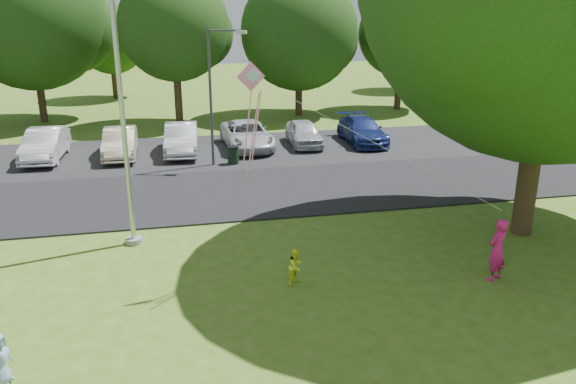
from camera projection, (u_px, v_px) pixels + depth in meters
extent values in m
plane|color=#3F621A|center=(286.00, 317.00, 12.61)|extent=(120.00, 120.00, 0.00)
cube|color=black|center=(235.00, 193.00, 20.95)|extent=(60.00, 6.00, 0.06)
cube|color=black|center=(218.00, 151.00, 26.98)|extent=(42.00, 7.00, 0.06)
cylinder|color=#B7BABF|center=(118.00, 71.00, 14.98)|extent=(0.14, 0.14, 10.00)
cylinder|color=gray|center=(134.00, 241.00, 16.52)|extent=(0.50, 0.50, 0.16)
cylinder|color=#3F3F44|center=(211.00, 99.00, 23.66)|extent=(0.12, 0.12, 5.87)
cylinder|color=#3F3F44|center=(224.00, 30.00, 22.74)|extent=(1.34, 0.46, 0.08)
cube|color=silver|center=(241.00, 32.00, 22.72)|extent=(0.48, 0.33, 0.14)
cylinder|color=black|center=(233.00, 156.00, 24.63)|extent=(0.49, 0.49, 0.79)
cylinder|color=black|center=(233.00, 147.00, 24.50)|extent=(0.53, 0.53, 0.04)
cylinder|color=#332316|center=(529.00, 171.00, 16.70)|extent=(0.62, 0.62, 3.96)
sphere|color=black|center=(496.00, 10.00, 13.88)|extent=(5.58, 5.58, 5.58)
cylinder|color=#332316|center=(41.00, 95.00, 33.59)|extent=(0.44, 0.44, 3.19)
sphere|color=black|center=(30.00, 16.00, 32.15)|extent=(8.50, 8.50, 8.50)
sphere|color=black|center=(69.00, 26.00, 33.53)|extent=(5.53, 5.53, 5.53)
cylinder|color=#332316|center=(178.00, 95.00, 33.01)|extent=(0.44, 0.44, 3.43)
sphere|color=black|center=(174.00, 26.00, 31.78)|extent=(6.27, 6.27, 6.27)
sphere|color=black|center=(199.00, 34.00, 32.80)|extent=(4.07, 4.07, 4.07)
sphere|color=black|center=(151.00, 32.00, 30.90)|extent=(3.76, 3.76, 3.76)
cylinder|color=#332316|center=(299.00, 94.00, 35.84)|extent=(0.44, 0.44, 2.66)
sphere|color=black|center=(299.00, 31.00, 34.63)|extent=(7.27, 7.27, 7.27)
sphere|color=black|center=(321.00, 40.00, 35.80)|extent=(4.72, 4.72, 4.72)
sphere|color=black|center=(279.00, 39.00, 33.60)|extent=(4.36, 4.36, 4.36)
cylinder|color=#332316|center=(398.00, 87.00, 37.89)|extent=(0.44, 0.44, 3.02)
sphere|color=black|center=(402.00, 33.00, 36.79)|extent=(5.67, 5.67, 5.67)
sphere|color=black|center=(416.00, 39.00, 37.71)|extent=(3.68, 3.68, 3.68)
sphere|color=black|center=(389.00, 38.00, 36.00)|extent=(3.40, 3.40, 3.40)
cylinder|color=#332316|center=(539.00, 85.00, 37.15)|extent=(0.44, 0.44, 3.42)
sphere|color=black|center=(549.00, 9.00, 35.66)|extent=(8.77, 8.77, 8.77)
sphere|color=black|center=(565.00, 20.00, 37.08)|extent=(5.70, 5.70, 5.70)
sphere|color=black|center=(534.00, 17.00, 34.42)|extent=(5.26, 5.26, 5.26)
cylinder|color=#332316|center=(115.00, 81.00, 42.54)|extent=(0.44, 0.44, 2.60)
sphere|color=black|center=(111.00, 38.00, 41.56)|extent=(5.20, 5.20, 5.20)
sphere|color=black|center=(128.00, 43.00, 42.40)|extent=(3.38, 3.38, 3.38)
sphere|color=black|center=(95.00, 43.00, 40.83)|extent=(3.12, 3.12, 3.12)
cylinder|color=#332316|center=(412.00, 74.00, 46.93)|extent=(0.44, 0.44, 2.60)
sphere|color=black|center=(415.00, 36.00, 45.95)|extent=(5.20, 5.20, 5.20)
sphere|color=black|center=(425.00, 40.00, 46.79)|extent=(3.38, 3.38, 3.38)
sphere|color=black|center=(406.00, 39.00, 45.22)|extent=(3.12, 3.12, 3.12)
imported|color=silver|center=(45.00, 144.00, 25.19)|extent=(1.62, 4.28, 1.39)
imported|color=#C6B793|center=(120.00, 143.00, 25.68)|extent=(1.40, 4.01, 1.32)
imported|color=#B2B7BF|center=(181.00, 139.00, 26.30)|extent=(1.72, 4.29, 1.38)
imported|color=silver|center=(247.00, 135.00, 27.32)|extent=(2.31, 4.73, 1.29)
imported|color=#B2B7BF|center=(304.00, 133.00, 27.84)|extent=(1.62, 3.70, 1.24)
imported|color=navy|center=(362.00, 130.00, 28.38)|extent=(1.91, 4.43, 1.27)
imported|color=#CE1B71|center=(497.00, 250.00, 14.07)|extent=(0.72, 0.62, 1.66)
imported|color=#E8F927|center=(296.00, 266.00, 13.98)|extent=(0.58, 0.57, 0.94)
imported|color=#85A2CC|center=(0.00, 359.00, 10.24)|extent=(0.43, 0.56, 1.01)
cube|color=pink|center=(251.00, 77.00, 12.90)|extent=(0.68, 0.16, 0.68)
cube|color=#8CC6E5|center=(253.00, 76.00, 12.88)|extent=(0.33, 0.09, 0.33)
cylinder|color=white|center=(380.00, 146.00, 13.32)|extent=(5.94, 1.49, 3.23)
cylinder|color=pink|center=(248.00, 127.00, 13.25)|extent=(0.22, 0.29, 1.82)
cylinder|color=pink|center=(256.00, 132.00, 13.38)|extent=(0.25, 0.47, 2.08)
cylinder|color=pink|center=(253.00, 139.00, 13.28)|extent=(0.27, 0.69, 2.32)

